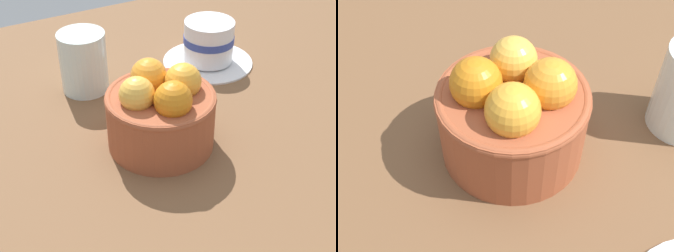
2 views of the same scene
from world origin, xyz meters
The scene contains 2 objects.
ground_plane centered at (0.00, 0.00, -1.60)cm, with size 127.33×92.08×3.20cm, color brown.
terracotta_bowl centered at (-0.03, 0.00, 4.99)cm, with size 14.03×14.03×10.87cm.
Camera 2 is at (-27.61, -0.47, 33.53)cm, focal length 46.21 mm.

